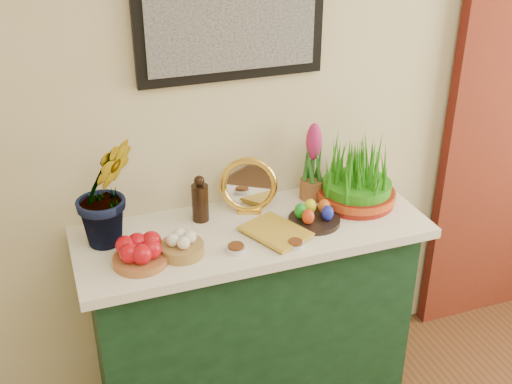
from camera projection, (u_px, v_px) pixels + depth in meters
sideboard at (252, 319)px, 2.77m from camera, size 1.30×0.45×0.85m
tablecloth at (252, 231)px, 2.56m from camera, size 1.40×0.55×0.04m
hyacinth_green at (104, 175)px, 2.33m from camera, size 0.32×0.29×0.56m
apple_bowl at (140, 253)px, 2.30m from camera, size 0.27×0.27×0.10m
garlic_basket at (182, 245)px, 2.36m from camera, size 0.18×0.18×0.09m
vinegar_cruet at (200, 201)px, 2.56m from camera, size 0.07×0.07×0.20m
mirror at (248, 186)px, 2.62m from camera, size 0.24×0.13×0.24m
book at (259, 240)px, 2.43m from camera, size 0.25×0.29×0.03m
spice_dish_left at (236, 249)px, 2.39m from camera, size 0.07×0.07×0.03m
spice_dish_right at (295, 244)px, 2.41m from camera, size 0.07×0.07×0.03m
egg_plate at (314, 216)px, 2.57m from camera, size 0.26×0.26×0.09m
hyacinth_pink at (313, 165)px, 2.70m from camera, size 0.10×0.10×0.34m
wheatgrass_sabzeh at (358, 177)px, 2.68m from camera, size 0.33×0.33×0.27m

